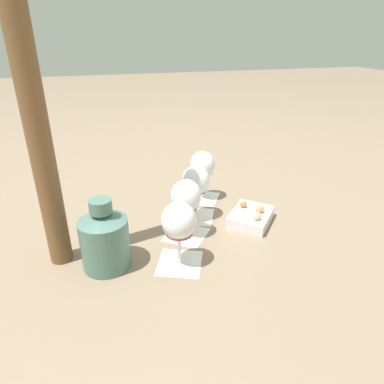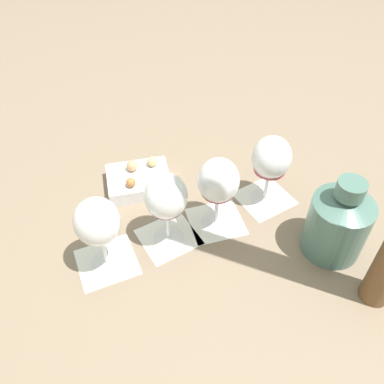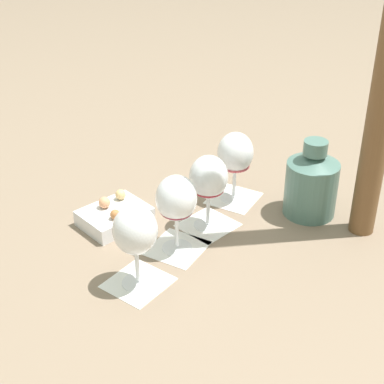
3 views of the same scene
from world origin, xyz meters
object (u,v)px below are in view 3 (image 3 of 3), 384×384
object	(u,v)px
wine_glass_0	(235,155)
wine_glass_3	(135,234)
wine_glass_2	(176,201)
wine_glass_1	(209,180)
ceramic_vase	(311,183)
snack_dish	(114,216)

from	to	relation	value
wine_glass_0	wine_glass_3	xyz separation A→B (m)	(0.33, -0.17, -0.00)
wine_glass_2	wine_glass_3	distance (m)	0.13
wine_glass_1	wine_glass_3	bearing A→B (deg)	-29.07
wine_glass_2	ceramic_vase	bearing A→B (deg)	120.88
ceramic_vase	snack_dish	world-z (taller)	ceramic_vase
wine_glass_0	wine_glass_3	size ratio (longest dim) A/B	1.00
ceramic_vase	wine_glass_1	bearing A→B (deg)	-71.34
wine_glass_1	ceramic_vase	distance (m)	0.23
wine_glass_2	wine_glass_3	xyz separation A→B (m)	(0.12, -0.06, -0.00)
wine_glass_3	snack_dish	size ratio (longest dim) A/B	0.94
wine_glass_0	wine_glass_3	world-z (taller)	same
wine_glass_3	snack_dish	xyz separation A→B (m)	(-0.20, -0.09, -0.09)
wine_glass_0	snack_dish	size ratio (longest dim) A/B	0.94
wine_glass_0	wine_glass_2	world-z (taller)	same
wine_glass_2	wine_glass_3	bearing A→B (deg)	-26.89
wine_glass_1	wine_glass_2	distance (m)	0.11
wine_glass_0	wine_glass_1	bearing A→B (deg)	-23.29
wine_glass_0	ceramic_vase	bearing A→B (deg)	74.97
wine_glass_0	ceramic_vase	world-z (taller)	ceramic_vase
wine_glass_2	wine_glass_1	bearing A→B (deg)	148.25
wine_glass_0	snack_dish	xyz separation A→B (m)	(0.13, -0.25, -0.09)
ceramic_vase	snack_dish	xyz separation A→B (m)	(0.08, -0.42, -0.06)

